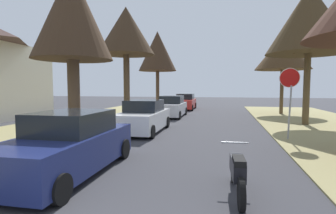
% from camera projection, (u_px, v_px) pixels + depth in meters
% --- Properties ---
extents(stop_sign_far, '(0.81, 0.46, 2.95)m').
position_uv_depth(stop_sign_far, '(290.00, 88.00, 10.77)').
color(stop_sign_far, '#9EA0A5').
rests_on(stop_sign_far, grass_verge_right).
extents(street_tree_right_mid_b, '(4.67, 4.67, 7.92)m').
position_uv_depth(street_tree_right_mid_b, '(309.00, 20.00, 14.82)').
color(street_tree_right_mid_b, brown).
rests_on(street_tree_right_mid_b, grass_verge_right).
extents(street_tree_right_far, '(4.41, 4.41, 6.42)m').
position_uv_depth(street_tree_right_far, '(283.00, 53.00, 21.32)').
color(street_tree_right_far, brown).
rests_on(street_tree_right_far, grass_verge_right).
extents(street_tree_left_mid_a, '(3.44, 3.44, 7.31)m').
position_uv_depth(street_tree_left_mid_a, '(72.00, 15.00, 11.29)').
color(street_tree_left_mid_a, '#4D3B2A').
rests_on(street_tree_left_mid_a, grass_verge_left).
extents(street_tree_left_mid_b, '(3.92, 3.92, 7.66)m').
position_uv_depth(street_tree_left_mid_b, '(126.00, 32.00, 17.96)').
color(street_tree_left_mid_b, '#4A3928').
rests_on(street_tree_left_mid_b, grass_verge_left).
extents(street_tree_left_far, '(3.77, 3.77, 7.74)m').
position_uv_depth(street_tree_left_far, '(157.00, 51.00, 26.16)').
color(street_tree_left_far, '#493728').
rests_on(street_tree_left_far, grass_verge_left).
extents(parked_sedan_navy, '(2.03, 4.44, 1.57)m').
position_uv_depth(parked_sedan_navy, '(69.00, 145.00, 6.70)').
color(parked_sedan_navy, navy).
rests_on(parked_sedan_navy, ground).
extents(parked_sedan_white, '(2.03, 4.44, 1.57)m').
position_uv_depth(parked_sedan_white, '(143.00, 117.00, 13.05)').
color(parked_sedan_white, white).
rests_on(parked_sedan_white, ground).
extents(parked_sedan_silver, '(2.03, 4.44, 1.57)m').
position_uv_depth(parked_sedan_silver, '(171.00, 107.00, 19.92)').
color(parked_sedan_silver, '#BCBCC1').
rests_on(parked_sedan_silver, ground).
extents(parked_sedan_red, '(2.03, 4.44, 1.57)m').
position_uv_depth(parked_sedan_red, '(185.00, 102.00, 26.58)').
color(parked_sedan_red, red).
rests_on(parked_sedan_red, ground).
extents(parked_motorcycle, '(0.60, 2.05, 0.97)m').
position_uv_depth(parked_motorcycle, '(237.00, 172.00, 5.32)').
color(parked_motorcycle, black).
rests_on(parked_motorcycle, ground).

